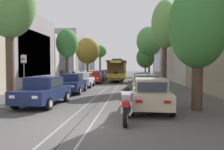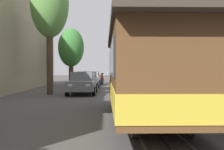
% 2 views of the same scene
% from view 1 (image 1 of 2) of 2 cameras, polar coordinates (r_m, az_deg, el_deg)
% --- Properties ---
extents(ground_plane, '(160.00, 160.00, 0.00)m').
position_cam_1_polar(ground_plane, '(30.62, 1.21, -1.91)').
color(ground_plane, '#4C4947').
extents(trolley_track_rails, '(1.14, 64.29, 0.01)m').
position_cam_1_polar(trolley_track_rails, '(34.23, 1.60, -1.48)').
color(trolley_track_rails, gray).
rests_on(trolley_track_rails, ground).
extents(building_facade_left, '(5.91, 55.99, 9.75)m').
position_cam_1_polar(building_facade_left, '(35.90, -16.06, 5.44)').
color(building_facade_left, '#BCAD93').
rests_on(building_facade_left, ground).
extents(building_facade_right, '(5.61, 55.99, 8.38)m').
position_cam_1_polar(building_facade_right, '(34.45, 19.78, 4.87)').
color(building_facade_right, tan).
rests_on(building_facade_right, ground).
extents(parked_car_navy_near_left, '(2.11, 4.41, 1.58)m').
position_cam_1_polar(parked_car_navy_near_left, '(12.98, -17.20, -3.93)').
color(parked_car_navy_near_left, '#19234C').
rests_on(parked_car_navy_near_left, ground).
extents(parked_car_navy_second_left, '(2.12, 4.41, 1.58)m').
position_cam_1_polar(parked_car_navy_second_left, '(18.46, -10.34, -2.10)').
color(parked_car_navy_second_left, '#19234C').
rests_on(parked_car_navy_second_left, ground).
extents(parked_car_white_mid_left, '(2.10, 4.40, 1.58)m').
position_cam_1_polar(parked_car_white_mid_left, '(23.64, -7.29, -1.17)').
color(parked_car_white_mid_left, silver).
rests_on(parked_car_white_mid_left, ground).
extents(parked_car_red_fourth_left, '(2.13, 4.42, 1.58)m').
position_cam_1_polar(parked_car_red_fourth_left, '(29.32, -4.39, -0.53)').
color(parked_car_red_fourth_left, red).
rests_on(parked_car_red_fourth_left, ground).
extents(parked_car_blue_fifth_left, '(2.10, 4.41, 1.58)m').
position_cam_1_polar(parked_car_blue_fifth_left, '(35.10, -3.22, -0.09)').
color(parked_car_blue_fifth_left, '#233D93').
rests_on(parked_car_blue_fifth_left, ground).
extents(parked_car_navy_sixth_left, '(2.07, 4.39, 1.58)m').
position_cam_1_polar(parked_car_navy_sixth_left, '(40.17, -2.09, 0.19)').
color(parked_car_navy_sixth_left, '#19234C').
rests_on(parked_car_navy_sixth_left, ground).
extents(parked_car_red_far_left, '(2.09, 4.40, 1.58)m').
position_cam_1_polar(parked_car_red_far_left, '(45.94, -1.37, 0.43)').
color(parked_car_red_far_left, red).
rests_on(parked_car_red_far_left, ground).
extents(parked_car_beige_near_right, '(2.13, 4.42, 1.58)m').
position_cam_1_polar(parked_car_beige_near_right, '(11.14, 9.95, -4.85)').
color(parked_car_beige_near_right, '#C1B28E').
rests_on(parked_car_beige_near_right, ground).
extents(parked_car_silver_second_right, '(2.08, 4.40, 1.58)m').
position_cam_1_polar(parked_car_silver_second_right, '(17.04, 8.37, -2.44)').
color(parked_car_silver_second_right, '#B7B7BC').
rests_on(parked_car_silver_second_right, ground).
extents(parked_car_grey_mid_right, '(2.05, 4.38, 1.58)m').
position_cam_1_polar(parked_car_grey_mid_right, '(22.39, 7.63, -1.35)').
color(parked_car_grey_mid_right, slate).
rests_on(parked_car_grey_mid_right, ground).
extents(street_tree_kerb_left_near, '(3.01, 2.56, 7.72)m').
position_cam_1_polar(street_tree_kerb_left_near, '(14.35, -24.99, 16.05)').
color(street_tree_kerb_left_near, brown).
rests_on(street_tree_kerb_left_near, ground).
extents(street_tree_kerb_left_second, '(2.40, 2.53, 6.35)m').
position_cam_1_polar(street_tree_kerb_left_second, '(25.24, -11.51, 7.91)').
color(street_tree_kerb_left_second, '#4C3826').
rests_on(street_tree_kerb_left_second, ground).
extents(street_tree_kerb_left_mid, '(3.79, 3.05, 6.83)m').
position_cam_1_polar(street_tree_kerb_left_mid, '(35.78, -6.31, 6.21)').
color(street_tree_kerb_left_mid, brown).
rests_on(street_tree_kerb_left_mid, ground).
extents(street_tree_kerb_left_fourth, '(2.85, 2.47, 6.98)m').
position_cam_1_polar(street_tree_kerb_left_fourth, '(49.67, -3.09, 5.99)').
color(street_tree_kerb_left_fourth, '#4C3826').
rests_on(street_tree_kerb_left_fourth, ground).
extents(street_tree_kerb_right_near, '(2.81, 2.95, 6.26)m').
position_cam_1_polar(street_tree_kerb_right_near, '(11.73, 21.27, 11.60)').
color(street_tree_kerb_right_near, '#4C3826').
rests_on(street_tree_kerb_right_near, ground).
extents(street_tree_kerb_right_second, '(2.65, 2.91, 8.75)m').
position_cam_1_polar(street_tree_kerb_right_second, '(23.02, 13.45, 12.32)').
color(street_tree_kerb_right_second, '#4C3826').
rests_on(street_tree_kerb_right_second, ground).
extents(street_tree_kerb_right_mid, '(3.94, 3.72, 8.40)m').
position_cam_1_polar(street_tree_kerb_right_mid, '(35.02, 9.58, 8.58)').
color(street_tree_kerb_right_mid, '#4C3826').
rests_on(street_tree_kerb_right_mid, ground).
extents(street_tree_kerb_right_fourth, '(3.83, 3.65, 6.33)m').
position_cam_1_polar(street_tree_kerb_right_fourth, '(47.74, 8.58, 4.43)').
color(street_tree_kerb_right_fourth, brown).
rests_on(street_tree_kerb_right_fourth, ground).
extents(cable_car_trolley, '(2.57, 9.14, 3.28)m').
position_cam_1_polar(cable_car_trolley, '(33.15, 1.51, 1.27)').
color(cable_car_trolley, brown).
rests_on(cable_car_trolley, ground).
extents(motorcycle_with_rider, '(0.56, 1.99, 1.37)m').
position_cam_1_polar(motorcycle_with_rider, '(8.62, 3.81, -7.87)').
color(motorcycle_with_rider, black).
rests_on(motorcycle_with_rider, ground).
extents(pedestrian_on_left_pavement, '(0.55, 0.41, 1.59)m').
position_cam_1_polar(pedestrian_on_left_pavement, '(35.93, -9.78, 0.08)').
color(pedestrian_on_left_pavement, slate).
rests_on(pedestrian_on_left_pavement, ground).
extents(street_sign_post, '(0.36, 0.08, 2.92)m').
position_cam_1_polar(street_sign_post, '(14.29, -21.76, 0.60)').
color(street_sign_post, slate).
rests_on(street_sign_post, ground).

